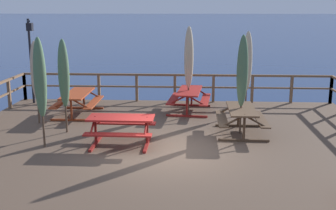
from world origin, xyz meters
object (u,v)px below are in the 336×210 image
Objects in this scene: patio_umbrella_tall_mid_right at (40,78)px; lamp_post_hooked at (31,49)px; patio_umbrella_tall_back_left at (242,72)px; patio_umbrella_short_back at (247,62)px; patio_umbrella_short_mid at (189,58)px; picnic_table_mid_right at (121,125)px; picnic_table_back_left at (241,115)px; picnic_table_mid_centre at (78,99)px; picnic_table_front_left at (189,96)px; patio_umbrella_tall_front at (36,72)px; patio_umbrella_tall_back_right at (64,74)px.

lamp_post_hooked reaches higher than patio_umbrella_tall_mid_right.
patio_umbrella_tall_mid_right is 1.01× the size of patio_umbrella_tall_back_left.
patio_umbrella_tall_mid_right is at bearing -145.84° from patio_umbrella_short_back.
patio_umbrella_short_mid is 5.57m from patio_umbrella_tall_mid_right.
patio_umbrella_tall_back_left is (5.31, 1.52, -0.01)m from patio_umbrella_tall_mid_right.
patio_umbrella_tall_back_left is at bearing 20.12° from picnic_table_mid_right.
patio_umbrella_short_mid is 1.05× the size of patio_umbrella_short_back.
lamp_post_hooked is (-7.44, 3.45, 1.56)m from picnic_table_back_left.
picnic_table_mid_right is at bearing -159.88° from patio_umbrella_tall_back_left.
picnic_table_mid_centre is 3.01m from lamp_post_hooked.
lamp_post_hooked reaches higher than picnic_table_back_left.
patio_umbrella_tall_front is (-4.77, -1.86, 1.10)m from picnic_table_front_left.
patio_umbrella_tall_back_right is at bearing 150.12° from picnic_table_mid_right.
patio_umbrella_tall_mid_right is at bearing -66.85° from lamp_post_hooked.
patio_umbrella_tall_back_left is (-0.02, 0.03, 1.27)m from picnic_table_back_left.
patio_umbrella_short_mid is at bearing 120.83° from picnic_table_back_left.
patio_umbrella_short_mid is 5.08m from patio_umbrella_tall_front.
patio_umbrella_short_mid reaches higher than patio_umbrella_short_back.
patio_umbrella_tall_front is (-6.29, 0.78, 1.10)m from picnic_table_back_left.
patio_umbrella_short_back is 0.99× the size of patio_umbrella_tall_back_left.
patio_umbrella_tall_mid_right is at bearing -164.43° from picnic_table_back_left.
patio_umbrella_short_mid is at bearing 120.82° from patio_umbrella_tall_back_left.
lamp_post_hooked is at bearing 172.58° from patio_umbrella_short_back.
patio_umbrella_tall_back_left reaches higher than picnic_table_back_left.
picnic_table_back_left is 5.26m from patio_umbrella_tall_back_right.
patio_umbrella_short_mid reaches higher than picnic_table_front_left.
picnic_table_mid_centre is at bearing 160.16° from patio_umbrella_tall_back_left.
patio_umbrella_short_mid is at bearing 174.80° from patio_umbrella_short_back.
patio_umbrella_short_mid is at bearing 21.14° from patio_umbrella_tall_front.
patio_umbrella_tall_back_right is (-1.80, 1.03, 1.19)m from picnic_table_mid_right.
patio_umbrella_short_mid is (-0.04, -0.03, 1.34)m from picnic_table_front_left.
patio_umbrella_tall_front is (-0.95, -1.18, 1.10)m from picnic_table_mid_centre.
patio_umbrella_tall_back_right is 1.05× the size of patio_umbrella_tall_front.
lamp_post_hooked is (-2.10, 1.50, 1.55)m from picnic_table_mid_centre.
picnic_table_mid_centre is 4.07m from patio_umbrella_short_mid.
patio_umbrella_tall_mid_right is at bearing -98.74° from patio_umbrella_tall_back_right.
picnic_table_mid_right is 2.39m from patio_umbrella_tall_back_right.
lamp_post_hooked is at bearing 172.21° from picnic_table_front_left.
picnic_table_mid_centre is 1.11× the size of picnic_table_back_left.
patio_umbrella_short_mid is at bearing 9.81° from picnic_table_mid_centre.
patio_umbrella_tall_back_left is at bearing -6.78° from patio_umbrella_tall_front.
picnic_table_mid_right is (-1.81, -3.82, -0.01)m from picnic_table_front_left.
patio_umbrella_short_back is (1.99, -0.18, -0.10)m from patio_umbrella_short_mid.
patio_umbrella_short_mid is (1.77, 3.79, 1.35)m from picnic_table_mid_right.
picnic_table_mid_centre is 0.75× the size of patio_umbrella_tall_back_right.
patio_umbrella_tall_front is at bearing -128.85° from picnic_table_mid_centre.
patio_umbrella_tall_back_right is at bearing -84.08° from picnic_table_mid_centre.
picnic_table_mid_centre is 0.72× the size of patio_umbrella_tall_mid_right.
patio_umbrella_short_back reaches higher than picnic_table_mid_right.
patio_umbrella_tall_mid_right is at bearing -171.35° from picnic_table_mid_right.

